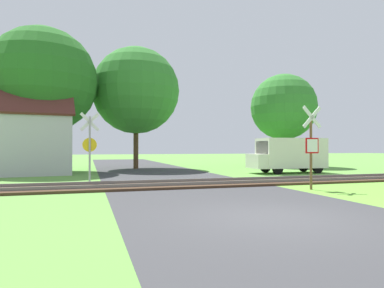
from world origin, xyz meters
The scene contains 10 objects.
ground_plane centered at (0.00, 0.00, 0.00)m, with size 160.00×160.00×0.00m, color #5B933D.
road_asphalt centered at (0.00, 2.00, 0.00)m, with size 7.03×80.00×0.01m, color #38383A.
rail_track centered at (0.00, 7.11, 0.06)m, with size 60.00×2.60×0.22m.
stop_sign_near centered at (4.17, 4.28, 1.77)m, with size 0.88×0.16×3.25m.
crossing_sign_far centered at (-4.04, 9.29, 1.85)m, with size 0.88×0.14×3.25m.
house centered at (-8.39, 16.49, 2.01)m, with size 7.16×6.64×6.12m.
tree_far centered at (12.23, 19.15, 5.19)m, with size 5.71×5.71×8.05m.
tree_center centered at (-0.53, 19.77, 6.10)m, with size 6.75×6.75×9.48m.
tree_left centered at (-7.03, 17.83, 6.16)m, with size 7.13×7.13×9.72m.
mail_truck centered at (8.28, 12.22, 1.24)m, with size 4.93×1.98×2.24m.
Camera 1 is at (-4.11, -7.03, 1.62)m, focal length 32.00 mm.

